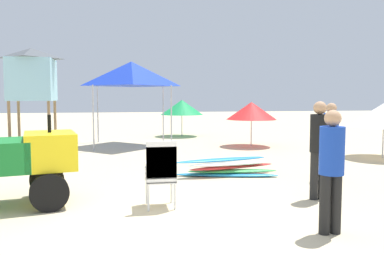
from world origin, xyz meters
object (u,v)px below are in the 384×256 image
(lifeguard_near_left, at_px, (331,136))
(lifeguard_near_center, at_px, (319,143))
(beach_umbrella_mid, at_px, (384,115))
(beach_umbrella_far, at_px, (251,111))
(lifeguard_tower, at_px, (32,74))
(beach_umbrella_left, at_px, (182,107))
(stacked_plastic_chairs, at_px, (161,169))
(lifeguard_near_right, at_px, (331,164))
(surfboard_pile, at_px, (229,167))
(popup_canopy, at_px, (131,74))

(lifeguard_near_left, relative_size, lifeguard_near_center, 0.97)
(beach_umbrella_mid, relative_size, beach_umbrella_far, 1.11)
(lifeguard_near_center, height_order, lifeguard_tower, lifeguard_tower)
(beach_umbrella_left, distance_m, beach_umbrella_mid, 8.85)
(lifeguard_near_center, relative_size, beach_umbrella_far, 0.95)
(stacked_plastic_chairs, xyz_separation_m, lifeguard_near_right, (2.07, -1.57, 0.28))
(lifeguard_near_right, distance_m, lifeguard_tower, 14.87)
(beach_umbrella_mid, bearing_deg, lifeguard_near_right, -131.02)
(stacked_plastic_chairs, bearing_deg, lifeguard_tower, 110.39)
(surfboard_pile, bearing_deg, beach_umbrella_left, 87.82)
(lifeguard_near_center, distance_m, beach_umbrella_far, 7.43)
(lifeguard_near_right, bearing_deg, beach_umbrella_left, 89.75)
(lifeguard_near_center, bearing_deg, stacked_plastic_chairs, -178.58)
(beach_umbrella_left, relative_size, beach_umbrella_mid, 0.96)
(stacked_plastic_chairs, distance_m, lifeguard_near_center, 2.80)
(popup_canopy, distance_m, beach_umbrella_mid, 8.50)
(lifeguard_near_center, bearing_deg, popup_canopy, 109.78)
(surfboard_pile, distance_m, popup_canopy, 6.84)
(lifeguard_near_center, height_order, beach_umbrella_far, lifeguard_near_center)
(lifeguard_near_right, bearing_deg, surfboard_pile, 94.28)
(beach_umbrella_mid, bearing_deg, beach_umbrella_left, 123.12)
(lifeguard_near_left, xyz_separation_m, beach_umbrella_mid, (3.14, 2.54, 0.31))
(surfboard_pile, distance_m, lifeguard_near_right, 3.97)
(stacked_plastic_chairs, height_order, beach_umbrella_left, beach_umbrella_left)
(stacked_plastic_chairs, distance_m, popup_canopy, 8.62)
(stacked_plastic_chairs, bearing_deg, beach_umbrella_left, 79.48)
(beach_umbrella_left, distance_m, beach_umbrella_far, 4.51)
(lifeguard_near_right, distance_m, beach_umbrella_far, 9.18)
(lifeguard_near_left, height_order, beach_umbrella_left, lifeguard_near_left)
(stacked_plastic_chairs, bearing_deg, popup_canopy, 91.47)
(stacked_plastic_chairs, relative_size, beach_umbrella_left, 0.58)
(popup_canopy, distance_m, beach_umbrella_left, 4.08)
(lifeguard_near_center, relative_size, lifeguard_near_right, 1.06)
(lifeguard_near_left, bearing_deg, beach_umbrella_left, 99.67)
(lifeguard_near_right, bearing_deg, lifeguard_tower, 115.80)
(stacked_plastic_chairs, relative_size, lifeguard_near_center, 0.64)
(lifeguard_near_center, relative_size, beach_umbrella_left, 0.89)
(beach_umbrella_mid, height_order, beach_umbrella_far, beach_umbrella_mid)
(popup_canopy, bearing_deg, lifeguard_near_left, -59.58)
(lifeguard_near_center, height_order, beach_umbrella_left, lifeguard_near_center)
(lifeguard_near_left, relative_size, beach_umbrella_far, 0.92)
(surfboard_pile, xyz_separation_m, popup_canopy, (-1.99, 6.07, 2.43))
(surfboard_pile, bearing_deg, lifeguard_near_left, -21.56)
(lifeguard_near_center, relative_size, beach_umbrella_mid, 0.86)
(popup_canopy, relative_size, lifeguard_tower, 0.79)
(lifeguard_tower, bearing_deg, popup_canopy, -38.76)
(lifeguard_near_left, distance_m, lifeguard_tower, 13.19)
(lifeguard_near_left, bearing_deg, surfboard_pile, 158.44)
(lifeguard_near_left, xyz_separation_m, lifeguard_near_right, (-1.75, -3.08, -0.02))
(lifeguard_tower, bearing_deg, surfboard_pile, -56.86)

